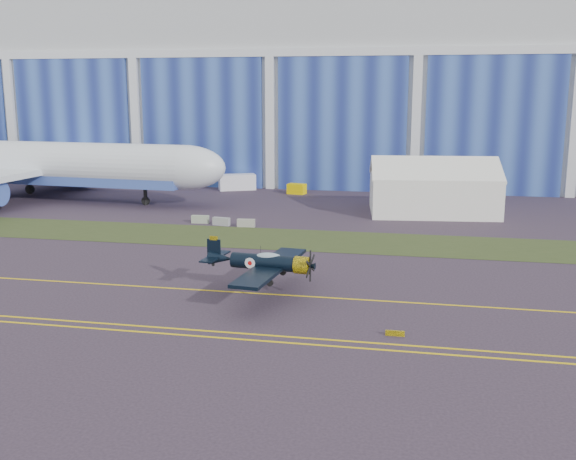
% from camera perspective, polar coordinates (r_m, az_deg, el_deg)
% --- Properties ---
extents(ground, '(260.00, 260.00, 0.00)m').
position_cam_1_polar(ground, '(59.30, -12.18, -3.24)').
color(ground, '#3A2D3B').
rests_on(ground, ground).
extents(grass_median, '(260.00, 10.00, 0.02)m').
position_cam_1_polar(grass_median, '(71.97, -7.76, -0.42)').
color(grass_median, '#475128').
rests_on(grass_median, ground).
extents(hangar, '(220.00, 45.70, 30.00)m').
position_cam_1_polar(hangar, '(126.35, 0.80, 11.71)').
color(hangar, silver).
rests_on(hangar, ground).
extents(taxiway_centreline, '(200.00, 0.20, 0.02)m').
position_cam_1_polar(taxiway_centreline, '(54.93, -14.25, -4.53)').
color(taxiway_centreline, yellow).
rests_on(taxiway_centreline, ground).
extents(edge_line_near, '(80.00, 0.20, 0.02)m').
position_cam_1_polar(edge_line_near, '(46.98, -19.26, -7.63)').
color(edge_line_near, yellow).
rests_on(edge_line_near, ground).
extents(edge_line_far, '(80.00, 0.20, 0.02)m').
position_cam_1_polar(edge_line_far, '(47.79, -18.66, -7.26)').
color(edge_line_far, yellow).
rests_on(edge_line_far, ground).
extents(guard_board_right, '(1.20, 0.15, 0.35)m').
position_cam_1_polar(guard_board_right, '(43.07, 9.05, -8.63)').
color(guard_board_right, yellow).
rests_on(guard_board_right, ground).
extents(warbird, '(10.65, 12.40, 3.40)m').
position_cam_1_polar(warbird, '(49.97, -2.05, -2.74)').
color(warbird, black).
rests_on(warbird, ground).
extents(jetliner, '(70.41, 61.15, 23.12)m').
position_cam_1_polar(jetliner, '(100.86, -21.62, 8.95)').
color(jetliner, white).
rests_on(jetliner, ground).
extents(tent, '(16.58, 12.95, 7.16)m').
position_cam_1_polar(tent, '(85.65, 12.19, 3.78)').
color(tent, white).
rests_on(tent, ground).
extents(shipping_container, '(5.94, 4.32, 2.39)m').
position_cam_1_polar(shipping_container, '(104.07, -4.33, 4.06)').
color(shipping_container, white).
rests_on(shipping_container, ground).
extents(tug, '(2.87, 2.14, 1.50)m').
position_cam_1_polar(tug, '(99.78, 0.74, 3.51)').
color(tug, '#F7D000').
rests_on(tug, ground).
extents(barrier_a, '(2.03, 0.72, 0.90)m').
position_cam_1_polar(barrier_a, '(78.36, -7.44, 0.90)').
color(barrier_a, '#93A085').
rests_on(barrier_a, ground).
extents(barrier_b, '(2.07, 0.93, 0.90)m').
position_cam_1_polar(barrier_b, '(76.81, -5.67, 0.73)').
color(barrier_b, '#949398').
rests_on(barrier_b, ground).
extents(barrier_c, '(2.04, 0.76, 0.90)m').
position_cam_1_polar(barrier_c, '(75.64, -3.57, 0.59)').
color(barrier_c, '#9A968B').
rests_on(barrier_c, ground).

